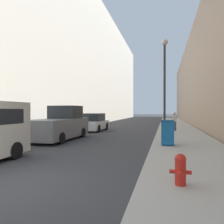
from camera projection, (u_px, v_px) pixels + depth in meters
sidewalk_right at (177, 128)px, 21.51m from camera, size 3.52×60.00×0.12m
building_left_glass at (66, 65)px, 32.97m from camera, size 12.00×60.00×17.22m
fire_hydrant at (180, 169)px, 4.92m from camera, size 0.48×0.37×0.71m
trash_bin at (168, 132)px, 10.59m from camera, size 0.61×0.66×1.21m
lamppost at (165, 79)px, 12.64m from camera, size 0.38×0.38×5.84m
pickup_truck at (60, 125)px, 13.50m from camera, size 2.02×5.03×2.11m
parked_sedan_near at (93, 123)px, 19.37m from camera, size 1.92×4.18×1.55m
pedestrian_on_sidewalk at (174, 121)px, 18.14m from camera, size 0.31×0.20×1.54m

